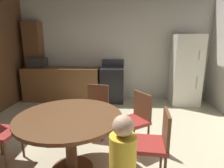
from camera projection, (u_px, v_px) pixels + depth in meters
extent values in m
plane|color=beige|center=(101.00, 160.00, 2.66)|extent=(14.00, 14.00, 0.00)
cube|color=beige|center=(114.00, 50.00, 5.25)|extent=(5.40, 0.12, 2.70)
cube|color=brown|center=(63.00, 84.00, 5.17)|extent=(2.03, 0.60, 0.90)
cube|color=brown|center=(35.00, 61.00, 5.26)|extent=(0.44, 0.36, 2.10)
cube|color=black|center=(112.00, 85.00, 5.08)|extent=(0.60, 0.60, 0.90)
cube|color=#38383D|center=(112.00, 68.00, 4.97)|extent=(0.60, 0.60, 0.02)
cube|color=#38383D|center=(113.00, 63.00, 5.22)|extent=(0.60, 0.04, 0.18)
cube|color=silver|center=(185.00, 70.00, 4.80)|extent=(0.68, 0.66, 1.76)
cylinder|color=#B2B2B7|center=(200.00, 55.00, 4.36)|extent=(0.02, 0.02, 0.22)
cylinder|color=#B2B2B7|center=(197.00, 83.00, 4.52)|extent=(0.02, 0.02, 0.30)
cube|color=#2D2B28|center=(38.00, 63.00, 5.08)|extent=(0.44, 0.32, 0.26)
cylinder|color=brown|center=(71.00, 145.00, 2.37)|extent=(0.14, 0.14, 0.72)
cylinder|color=brown|center=(69.00, 117.00, 2.28)|extent=(1.27, 1.27, 0.04)
cylinder|color=brown|center=(134.00, 153.00, 2.46)|extent=(0.03, 0.03, 0.43)
cylinder|color=brown|center=(161.00, 155.00, 2.41)|extent=(0.03, 0.03, 0.43)
cube|color=#9E2D28|center=(149.00, 144.00, 2.22)|extent=(0.43, 0.43, 0.05)
cube|color=brown|center=(166.00, 129.00, 2.14)|extent=(0.06, 0.38, 0.42)
cylinder|color=brown|center=(102.00, 129.00, 3.11)|extent=(0.03, 0.03, 0.43)
cylinder|color=brown|center=(83.00, 127.00, 3.19)|extent=(0.03, 0.03, 0.43)
cylinder|color=brown|center=(107.00, 120.00, 3.43)|extent=(0.03, 0.03, 0.43)
cylinder|color=brown|center=(90.00, 119.00, 3.51)|extent=(0.03, 0.03, 0.43)
cube|color=#9E2D28|center=(95.00, 111.00, 3.26)|extent=(0.46, 0.46, 0.05)
cube|color=brown|center=(98.00, 96.00, 3.38)|extent=(0.38, 0.10, 0.42)
cylinder|color=brown|center=(130.00, 144.00, 2.66)|extent=(0.03, 0.03, 0.43)
cylinder|color=brown|center=(117.00, 134.00, 2.94)|extent=(0.03, 0.03, 0.43)
cylinder|color=brown|center=(148.00, 138.00, 2.83)|extent=(0.03, 0.03, 0.43)
cylinder|color=brown|center=(134.00, 129.00, 3.11)|extent=(0.03, 0.03, 0.43)
cube|color=#9E2D28|center=(133.00, 122.00, 2.83)|extent=(0.56, 0.56, 0.05)
cube|color=brown|center=(142.00, 106.00, 2.87)|extent=(0.25, 0.33, 0.42)
cylinder|color=brown|center=(23.00, 143.00, 2.68)|extent=(0.03, 0.03, 0.43)
cylinder|color=brown|center=(6.00, 158.00, 2.36)|extent=(0.03, 0.03, 0.43)
cylinder|color=brown|center=(1.00, 141.00, 2.73)|extent=(0.03, 0.03, 0.43)
cube|color=#9E2D28|center=(1.00, 133.00, 2.49)|extent=(0.43, 0.43, 0.05)
cylinder|color=gold|center=(123.00, 159.00, 1.52)|extent=(0.31, 0.31, 0.42)
sphere|color=#D6A884|center=(123.00, 126.00, 1.46)|extent=(0.17, 0.17, 0.17)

